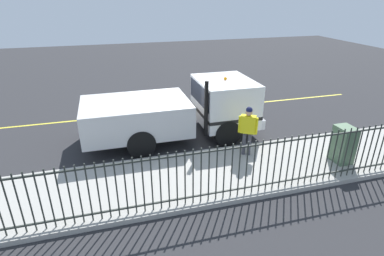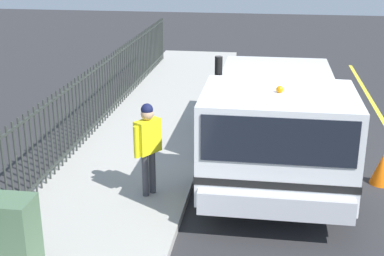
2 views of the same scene
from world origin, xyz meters
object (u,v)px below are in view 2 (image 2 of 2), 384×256
object	(u,v)px
worker_standing	(148,140)
traffic_cone	(382,169)
utility_cabinet	(11,239)
work_truck	(276,118)

from	to	relation	value
worker_standing	traffic_cone	xyz separation A→B (m)	(-4.21, -1.33, -0.86)
utility_cabinet	work_truck	bearing A→B (deg)	-128.81
utility_cabinet	traffic_cone	xyz separation A→B (m)	(-5.42, -4.05, -0.42)
utility_cabinet	worker_standing	bearing A→B (deg)	-114.06
worker_standing	utility_cabinet	world-z (taller)	worker_standing
utility_cabinet	traffic_cone	size ratio (longest dim) A/B	1.93
worker_standing	work_truck	bearing A→B (deg)	-22.19
work_truck	worker_standing	world-z (taller)	work_truck
work_truck	utility_cabinet	bearing A→B (deg)	51.08
work_truck	traffic_cone	distance (m)	2.22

